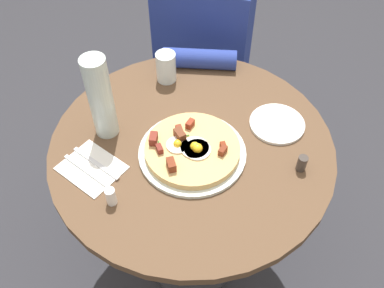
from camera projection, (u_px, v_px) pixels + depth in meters
ground_plane at (192, 254)px, 1.85m from camera, size 6.00×6.00×0.00m
dining_table at (192, 177)px, 1.41m from camera, size 0.86×0.86×0.75m
person_seated at (203, 69)px, 1.88m from camera, size 0.38×0.47×1.14m
pizza_plate at (192, 153)px, 1.24m from camera, size 0.32×0.32×0.01m
breakfast_pizza at (192, 149)px, 1.23m from camera, size 0.28×0.28×0.05m
bread_plate at (277, 124)px, 1.32m from camera, size 0.17×0.17×0.01m
napkin at (92, 168)px, 1.21m from camera, size 0.21×0.20×0.00m
fork at (87, 171)px, 1.20m from camera, size 0.17×0.08×0.00m
knife at (96, 163)px, 1.22m from camera, size 0.17×0.08×0.00m
water_glass at (166, 67)px, 1.43m from camera, size 0.07×0.07×0.11m
water_bottle at (101, 98)px, 1.20m from camera, size 0.07×0.07×0.28m
salt_shaker at (111, 196)px, 1.12m from camera, size 0.03×0.03×0.06m
pepper_shaker at (302, 163)px, 1.19m from camera, size 0.03×0.03×0.05m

